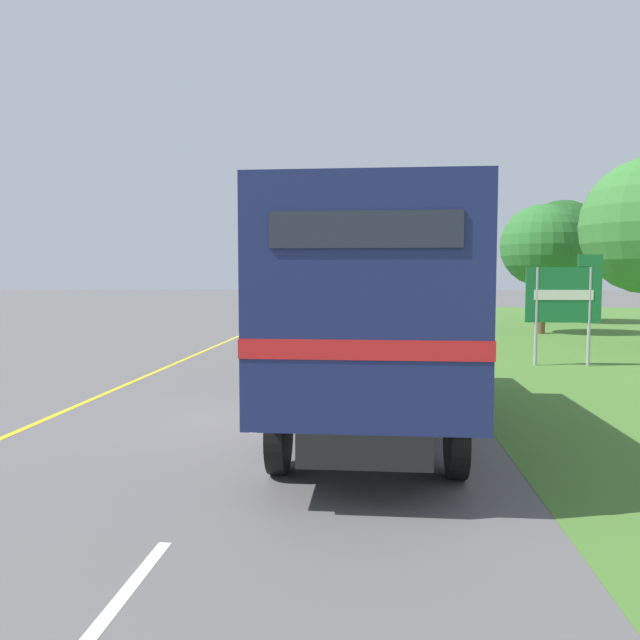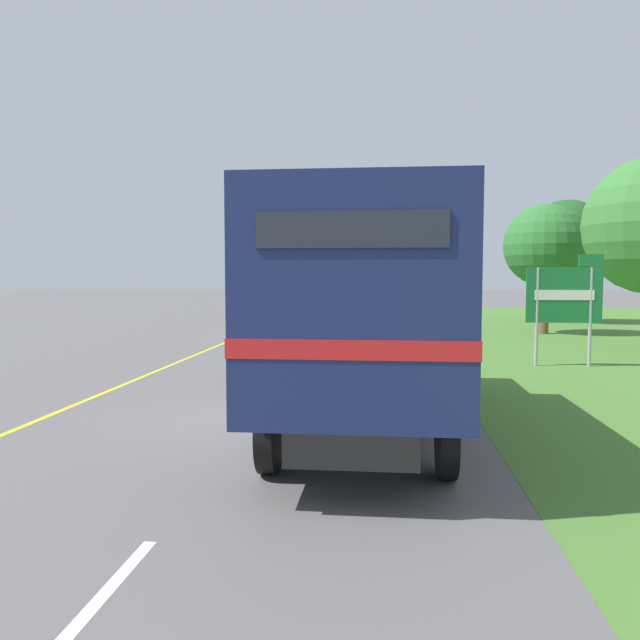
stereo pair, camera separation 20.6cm
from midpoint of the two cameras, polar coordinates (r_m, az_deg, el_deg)
ground_plane at (r=10.73m, az=-5.08°, el=-9.08°), size 200.00×200.00×0.00m
edge_line_yellow at (r=23.32m, az=-8.25°, el=-1.99°), size 0.12×54.95×0.01m
centre_dash_nearest at (r=5.15m, az=-19.77°, el=-24.36°), size 0.12×2.60×0.01m
centre_dash_near at (r=11.12m, az=-4.68°, el=-8.59°), size 0.12×2.60×0.01m
centre_dash_mid_a at (r=17.55m, az=-0.68°, el=-3.92°), size 0.12×2.60×0.01m
centre_dash_mid_b at (r=24.07m, az=1.15°, el=-1.76°), size 0.12×2.60×0.01m
centre_dash_far at (r=30.63m, az=2.19°, el=-0.52°), size 0.12×2.60×0.01m
centre_dash_farthest at (r=37.20m, az=2.87°, el=0.28°), size 0.12×2.60×0.01m
horse_trailer_truck at (r=10.00m, az=4.67°, el=1.28°), size 2.52×8.43×3.47m
lead_car_white at (r=24.77m, az=-2.58°, el=0.63°), size 1.80×4.06×1.91m
highway_sign at (r=18.01m, az=21.82°, el=1.94°), size 1.99×0.09×3.01m
roadside_tree_mid at (r=27.91m, az=20.09°, el=6.39°), size 3.43×3.43×5.44m
roadside_tree_far at (r=35.10m, az=21.77°, el=6.75°), size 4.21×4.21×6.39m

